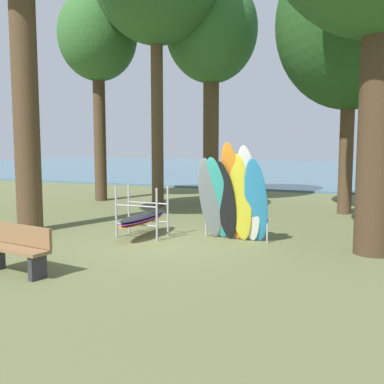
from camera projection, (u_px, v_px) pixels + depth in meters
The scene contains 8 objects.
ground_plane at pixel (167, 243), 10.41m from camera, with size 80.00×80.00×0.00m, color #60663D.
lake_water at pixel (321, 170), 37.94m from camera, with size 80.00×36.00×0.10m, color #477084.
tree_mid_behind at pixel (351, 24), 14.12m from camera, with size 4.67×4.67×8.70m.
tree_far_left_back at pixel (211, 33), 17.21m from camera, with size 3.52×3.52×8.61m.
tree_far_right_back at pixel (98, 39), 17.43m from camera, with size 3.03×3.03×8.16m.
leaning_board_pile at pixel (233, 198), 10.43m from camera, with size 1.72×0.85×2.31m.
board_storage_rack at pixel (143, 218), 11.07m from camera, with size 1.15×2.12×1.25m.
park_bench at pixel (18, 248), 7.95m from camera, with size 1.45×0.63×0.85m.
Camera 1 is at (4.40, -9.24, 2.30)m, focal length 42.40 mm.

